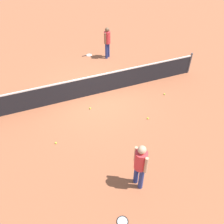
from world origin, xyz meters
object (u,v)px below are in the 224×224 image
object	(u,v)px
tennis_ball_near_player	(56,143)
tennis_ball_baseline	(90,108)
tennis_racket_near_player	(123,222)
tennis_racket_far_player	(89,55)
player_near_side	(140,164)
player_far_side	(107,40)
tennis_ball_by_net	(148,118)
tennis_ball_midcourt	(164,94)

from	to	relation	value
tennis_ball_near_player	tennis_ball_baseline	world-z (taller)	same
tennis_racket_near_player	tennis_racket_far_player	xyz separation A→B (m)	(2.04, 9.38, 0.00)
player_near_side	tennis_racket_near_player	xyz separation A→B (m)	(-0.87, -0.87, -1.00)
tennis_racket_far_player	tennis_ball_near_player	world-z (taller)	tennis_ball_near_player
tennis_racket_far_player	tennis_ball_near_player	size ratio (longest dim) A/B	8.92
tennis_racket_near_player	tennis_racket_far_player	distance (m)	9.60
player_far_side	tennis_ball_baseline	world-z (taller)	player_far_side
tennis_ball_near_player	tennis_ball_by_net	xyz separation A→B (m)	(3.63, -0.08, 0.00)
player_near_side	tennis_ball_midcourt	world-z (taller)	player_near_side
tennis_racket_near_player	tennis_ball_baseline	world-z (taller)	tennis_ball_baseline
player_far_side	player_near_side	bearing A→B (deg)	-104.86
player_near_side	tennis_ball_baseline	world-z (taller)	player_near_side
tennis_racket_far_player	tennis_ball_baseline	bearing A→B (deg)	-106.99
player_near_side	tennis_ball_near_player	world-z (taller)	player_near_side
player_near_side	tennis_racket_far_player	size ratio (longest dim) A/B	2.89
tennis_ball_by_net	tennis_ball_baseline	xyz separation A→B (m)	(-1.93, 1.44, 0.00)
tennis_racket_far_player	tennis_ball_midcourt	world-z (taller)	tennis_ball_midcourt
tennis_ball_near_player	tennis_ball_midcourt	size ratio (longest dim) A/B	1.00
tennis_racket_near_player	tennis_ball_by_net	xyz separation A→B (m)	(2.56, 3.33, 0.02)
player_far_side	tennis_ball_by_net	distance (m)	5.52
tennis_ball_near_player	tennis_ball_baseline	distance (m)	2.18
player_near_side	tennis_ball_midcourt	bearing A→B (deg)	48.62
tennis_racket_near_player	tennis_ball_midcourt	world-z (taller)	tennis_ball_midcourt
player_near_side	tennis_ball_midcourt	size ratio (longest dim) A/B	25.76
tennis_racket_near_player	tennis_ball_by_net	world-z (taller)	tennis_ball_by_net
tennis_ball_near_player	tennis_ball_midcourt	xyz separation A→B (m)	(5.10, 1.06, 0.00)
tennis_ball_midcourt	player_far_side	bearing A→B (deg)	104.13
tennis_racket_far_player	tennis_ball_midcourt	xyz separation A→B (m)	(1.99, -4.92, 0.02)
player_near_side	tennis_racket_far_player	bearing A→B (deg)	82.14
tennis_racket_near_player	tennis_racket_far_player	size ratio (longest dim) A/B	1.03
tennis_racket_near_player	player_near_side	bearing A→B (deg)	45.23
player_far_side	tennis_ball_near_player	bearing A→B (deg)	-127.03
tennis_ball_near_player	tennis_ball_baseline	xyz separation A→B (m)	(1.71, 1.36, 0.00)
tennis_ball_near_player	tennis_racket_far_player	bearing A→B (deg)	62.48
player_near_side	tennis_ball_baseline	xyz separation A→B (m)	(-0.23, 3.89, -0.98)
player_far_side	tennis_racket_near_player	bearing A→B (deg)	-108.67
tennis_ball_near_player	tennis_ball_midcourt	world-z (taller)	same
tennis_racket_far_player	player_far_side	bearing A→B (deg)	-34.99
tennis_racket_far_player	tennis_ball_baseline	xyz separation A→B (m)	(-1.41, -4.61, 0.02)
player_far_side	tennis_ball_near_player	xyz separation A→B (m)	(-4.03, -5.34, -0.98)
tennis_ball_by_net	tennis_ball_midcourt	distance (m)	1.86
player_far_side	tennis_racket_far_player	distance (m)	1.49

